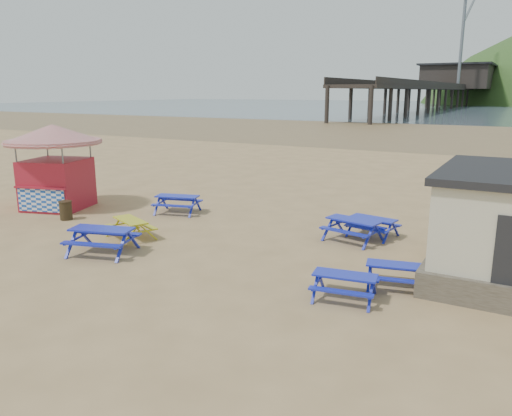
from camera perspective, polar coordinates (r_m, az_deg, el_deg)
The scene contains 13 objects.
ground at distance 17.72m, azimuth -3.27°, elevation -4.00°, with size 400.00×400.00×0.00m, color tan.
wet_sand at distance 70.05m, azimuth 21.85°, elevation 8.00°, with size 400.00×400.00×0.00m, color olive.
sea at distance 184.56m, azimuth 26.81°, elevation 10.21°, with size 400.00×400.00×0.00m, color #445562.
picnic_table_blue_a at distance 22.18m, azimuth -8.96°, elevation 0.43°, with size 2.20×1.95×0.78m.
picnic_table_blue_b at distance 18.89m, azimuth 13.20°, elevation -2.14°, with size 1.88×1.61×0.70m.
picnic_table_blue_c at distance 18.17m, azimuth 11.03°, elevation -2.49°, with size 2.16×1.87×0.79m.
picnic_table_blue_d at distance 17.22m, azimuth -17.14°, elevation -3.61°, with size 2.43×2.16×0.86m.
picnic_table_blue_e at distance 13.18m, azimuth 10.09°, elevation -8.82°, with size 1.80×1.54×0.68m.
picnic_table_blue_f at distance 14.27m, azimuth 15.61°, elevation -7.43°, with size 1.79×1.56×0.65m.
picnic_table_yellow at distance 18.72m, azimuth -14.12°, elevation -2.33°, with size 2.09×1.92×0.71m.
ice_cream_kiosk at distance 24.26m, azimuth -22.01°, elevation 5.54°, with size 5.33×5.33×3.81m.
litter_bin at distance 22.23m, azimuth -20.91°, elevation -0.24°, with size 0.54×0.54×0.79m.
pier at distance 194.39m, azimuth 21.71°, elevation 12.38°, with size 24.00×220.00×39.29m.
Camera 1 is at (9.13, -14.26, 5.24)m, focal length 35.00 mm.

